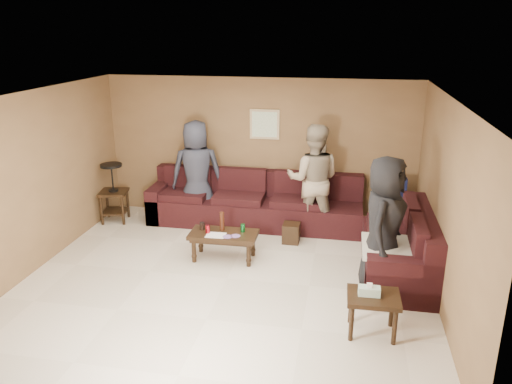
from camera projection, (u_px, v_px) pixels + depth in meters
The scene contains 10 objects.
room at pixel (225, 162), 6.38m from camera, with size 5.60×5.50×2.50m.
sectional_sofa at pixel (298, 221), 8.07m from camera, with size 4.65×2.90×0.97m.
coffee_table at pixel (223, 236), 7.39m from camera, with size 1.01×0.51×0.70m.
end_table_left at pixel (114, 192), 8.78m from camera, with size 0.54×0.54×1.05m.
side_table_right at pixel (373, 301), 5.55m from camera, with size 0.59×0.48×0.62m.
waste_bin at pixel (291, 233), 8.02m from camera, with size 0.27×0.27×0.32m, color black.
wall_art at pixel (265, 124), 8.66m from camera, with size 0.52×0.04×0.52m.
person_left at pixel (197, 172), 8.69m from camera, with size 0.89×0.58×1.81m, color #2A2E3B.
person_middle at pixel (313, 180), 8.20m from camera, with size 0.90×0.70×1.85m, color gray.
person_right at pixel (384, 224), 6.43m from camera, with size 0.88×0.57×1.79m, color black.
Camera 1 is at (1.52, -6.00, 3.31)m, focal length 35.00 mm.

